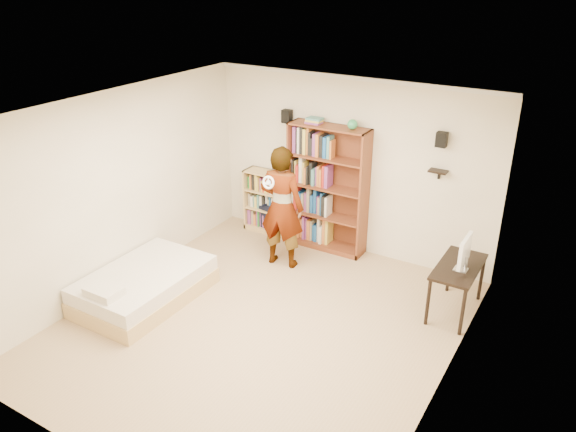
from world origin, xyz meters
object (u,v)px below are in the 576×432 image
computer_desk (456,289)px  daybed (144,282)px  tall_bookshelf (327,189)px  low_bookshelf (269,202)px  person (282,207)px

computer_desk → daybed: 4.08m
tall_bookshelf → low_bookshelf: 1.18m
tall_bookshelf → daybed: tall_bookshelf is taller
tall_bookshelf → low_bookshelf: (-1.08, 0.03, -0.47)m
low_bookshelf → computer_desk: size_ratio=1.05×
tall_bookshelf → computer_desk: tall_bookshelf is taller
low_bookshelf → daybed: 2.66m
tall_bookshelf → person: (-0.32, -0.82, -0.07)m
tall_bookshelf → computer_desk: size_ratio=1.99×
tall_bookshelf → person: 0.88m
tall_bookshelf → low_bookshelf: bearing=178.7°
daybed → computer_desk: bearing=26.8°
daybed → person: person is taller
low_bookshelf → daybed: (-0.30, -2.63, -0.26)m
tall_bookshelf → computer_desk: (2.26, -0.76, -0.65)m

